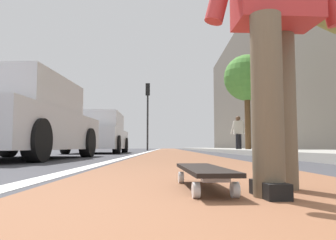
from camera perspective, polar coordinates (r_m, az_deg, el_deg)
name	(u,v)px	position (r m, az deg, el deg)	size (l,w,h in m)	color
ground_plane	(174,154)	(10.92, 1.11, -5.83)	(80.00, 80.00, 0.00)	#38383D
bike_lane_paint	(170,150)	(24.91, 0.33, -5.18)	(56.00, 1.94, 0.00)	brown
lane_stripe_white	(153,151)	(20.93, -2.63, -5.27)	(52.00, 0.16, 0.01)	silver
sidewalk_curb	(232,150)	(19.27, 10.92, -5.04)	(52.00, 3.20, 0.14)	#9E9B93
building_facade	(263,74)	(24.43, 16.00, 7.54)	(40.00, 1.20, 10.62)	#5C554C
skateboard	(203,171)	(1.76, 6.08, -8.74)	(0.85, 0.25, 0.11)	white
skater_person	(275,2)	(1.83, 17.82, 18.67)	(0.47, 0.72, 1.64)	brown
parked_car_near	(19,120)	(6.66, -24.17, -0.06)	(4.26, 2.14, 1.48)	silver
parked_car_mid	(99,134)	(12.44, -11.83, -2.39)	(4.42, 1.97, 1.46)	silver
traffic_light	(148,104)	(22.28, -3.51, 2.72)	(0.33, 0.28, 4.49)	#2D2D2D
street_tree_mid	(247,79)	(14.19, 13.39, 6.92)	(1.90, 1.90, 4.03)	brown
pedestrian_distant	(238,131)	(14.78, 11.97, -1.94)	(0.44, 0.69, 1.57)	black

